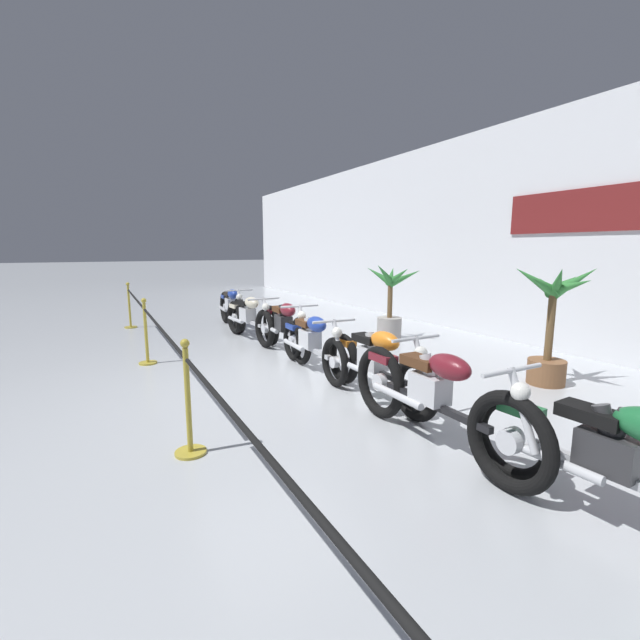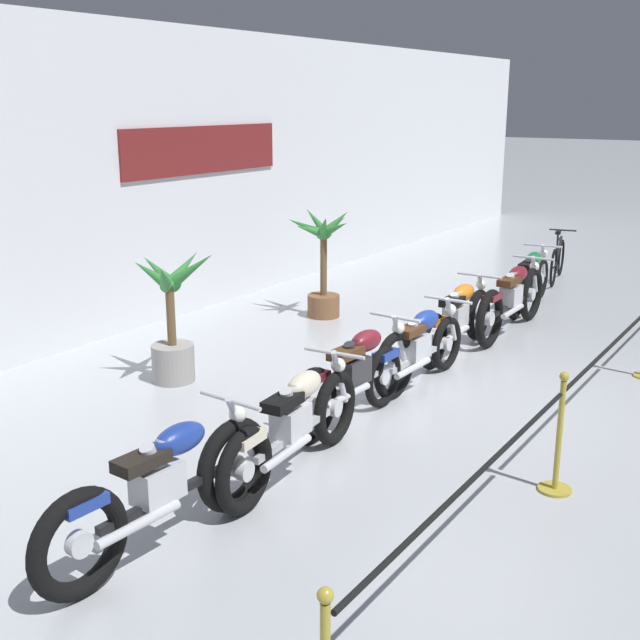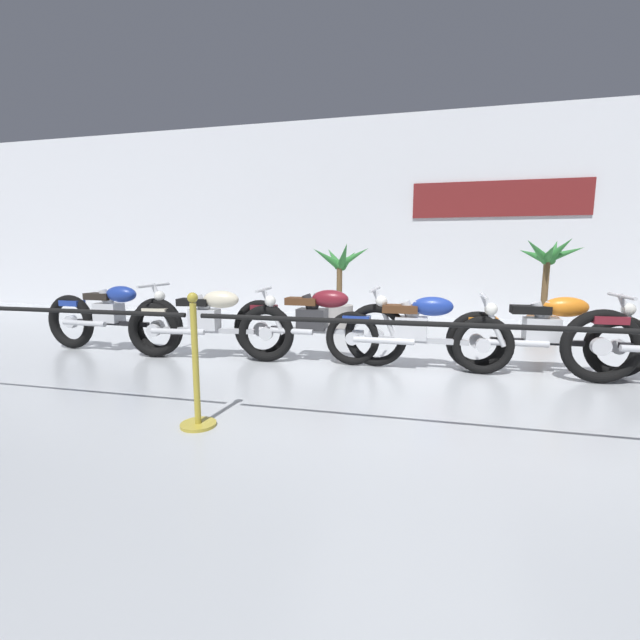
% 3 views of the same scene
% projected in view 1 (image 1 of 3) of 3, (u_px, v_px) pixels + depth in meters
% --- Properties ---
extents(ground_plane, '(120.00, 120.00, 0.00)m').
position_uv_depth(ground_plane, '(277.00, 378.00, 6.06)').
color(ground_plane, '#B2B7BC').
extents(back_wall, '(28.00, 0.29, 4.20)m').
position_uv_depth(back_wall, '(528.00, 233.00, 8.05)').
color(back_wall, white).
rests_on(back_wall, ground).
extents(motorcycle_blue_0, '(2.24, 0.62, 0.96)m').
position_uv_depth(motorcycle_blue_0, '(232.00, 307.00, 9.84)').
color(motorcycle_blue_0, black).
rests_on(motorcycle_blue_0, ground).
extents(motorcycle_cream_1, '(2.23, 0.62, 0.93)m').
position_uv_depth(motorcycle_cream_1, '(249.00, 317.00, 8.50)').
color(motorcycle_cream_1, black).
rests_on(motorcycle_cream_1, ground).
extents(motorcycle_maroon_2, '(2.26, 0.62, 0.96)m').
position_uv_depth(motorcycle_maroon_2, '(284.00, 327.00, 7.39)').
color(motorcycle_maroon_2, black).
rests_on(motorcycle_maroon_2, ground).
extents(motorcycle_blue_3, '(2.15, 0.62, 0.91)m').
position_uv_depth(motorcycle_blue_3, '(311.00, 342.00, 6.30)').
color(motorcycle_blue_3, black).
rests_on(motorcycle_blue_3, ground).
extents(motorcycle_orange_4, '(2.15, 0.62, 0.92)m').
position_uv_depth(motorcycle_orange_4, '(375.00, 364.00, 5.13)').
color(motorcycle_orange_4, black).
rests_on(motorcycle_orange_4, ground).
extents(motorcycle_maroon_5, '(2.42, 0.62, 0.97)m').
position_uv_depth(motorcycle_maroon_5, '(434.00, 397.00, 3.89)').
color(motorcycle_maroon_5, black).
rests_on(motorcycle_maroon_5, ground).
extents(motorcycle_green_6, '(2.14, 0.62, 0.92)m').
position_uv_depth(motorcycle_green_6, '(618.00, 462.00, 2.75)').
color(motorcycle_green_6, black).
rests_on(motorcycle_green_6, ground).
extents(potted_palm_left_of_row, '(1.00, 1.07, 1.66)m').
position_uv_depth(potted_palm_left_of_row, '(552.00, 323.00, 5.68)').
color(potted_palm_left_of_row, brown).
rests_on(potted_palm_left_of_row, ground).
extents(potted_palm_right_of_row, '(1.03, 1.14, 1.61)m').
position_uv_depth(potted_palm_right_of_row, '(390.00, 306.00, 8.58)').
color(potted_palm_right_of_row, gray).
rests_on(potted_palm_right_of_row, ground).
extents(stanchion_far_left, '(10.63, 0.28, 1.05)m').
position_uv_depth(stanchion_far_left, '(147.00, 321.00, 6.43)').
color(stanchion_far_left, gold).
rests_on(stanchion_far_left, ground).
extents(stanchion_mid_left, '(0.28, 0.28, 1.05)m').
position_uv_depth(stanchion_mid_left, '(147.00, 342.00, 6.77)').
color(stanchion_mid_left, gold).
rests_on(stanchion_mid_left, ground).
extents(stanchion_mid_right, '(0.28, 0.28, 1.05)m').
position_uv_depth(stanchion_mid_right, '(189.00, 416.00, 3.78)').
color(stanchion_mid_right, gold).
rests_on(stanchion_mid_right, ground).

